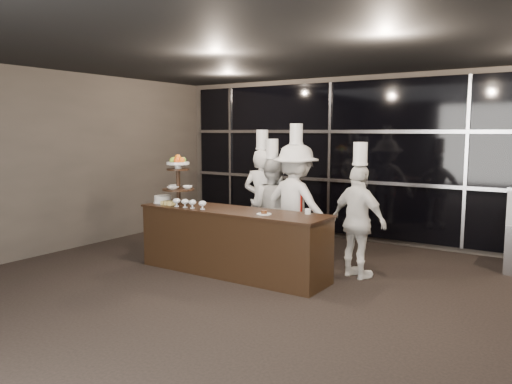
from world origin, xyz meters
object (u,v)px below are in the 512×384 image
Objects in this scene: chef_c at (296,204)px; layer_cake at (163,199)px; display_stand at (178,176)px; buffet_counter at (232,241)px; chef_b at (272,207)px; chef_d at (359,220)px; chef_a at (262,201)px.

layer_cake is at bearing -150.00° from chef_c.
display_stand reaches higher than layer_cake.
layer_cake is (-1.28, -0.05, 0.51)m from buffet_counter.
chef_c is at bearing -12.95° from chef_b.
buffet_counter is 1.34× the size of chef_c.
chef_d reaches higher than layer_cake.
display_stand is (-1.00, -0.00, 0.87)m from buffet_counter.
chef_a is at bearing 101.32° from buffet_counter.
chef_a is at bearing 169.98° from chef_d.
buffet_counter is 1.22m from chef_a.
chef_b reaches higher than buffet_counter.
chef_c is (1.48, 0.96, -0.42)m from display_stand.
chef_a is 0.72m from chef_c.
layer_cake is 0.15× the size of chef_a.
layer_cake is 1.70m from chef_b.
chef_c reaches higher than chef_a.
chef_b is 1.01× the size of chef_d.
chef_c is (0.48, 0.96, 0.45)m from buffet_counter.
chef_d is at bearing 27.59° from buffet_counter.
chef_d is (1.77, -0.31, -0.09)m from chef_a.
chef_c reaches higher than buffet_counter.
buffet_counter is 1.40× the size of chef_a.
chef_a is 1.07× the size of chef_b.
display_stand is 1.55m from chef_b.
chef_a is at bearing 168.18° from chef_b.
layer_cake is at bearing -138.42° from chef_b.
chef_a is at bearing 167.40° from chef_c.
layer_cake is 0.16× the size of chef_d.
chef_a reaches higher than chef_d.
chef_c reaches higher than display_stand.
buffet_counter is 1.38m from layer_cake.
display_stand is at bearing -162.40° from chef_d.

